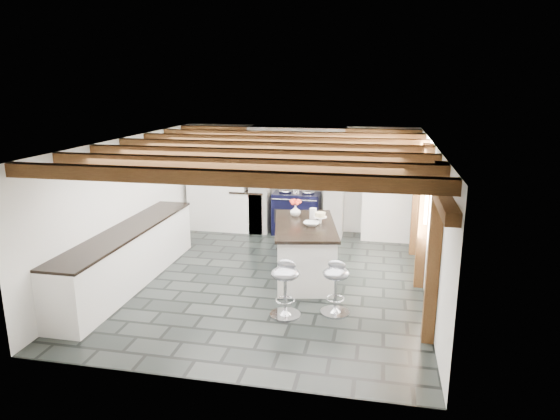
% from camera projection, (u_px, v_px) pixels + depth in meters
% --- Properties ---
extents(ground, '(6.00, 6.00, 0.00)m').
position_uv_depth(ground, '(269.00, 279.00, 8.34)').
color(ground, black).
rests_on(ground, ground).
extents(room_shell, '(6.00, 6.03, 6.00)m').
position_uv_depth(room_shell, '(254.00, 197.00, 9.53)').
color(room_shell, white).
rests_on(room_shell, ground).
extents(range_cooker, '(1.00, 0.63, 0.99)m').
position_uv_depth(range_cooker, '(297.00, 212.00, 10.76)').
color(range_cooker, black).
rests_on(range_cooker, ground).
extents(kitchen_island, '(1.32, 2.03, 1.24)m').
position_uv_depth(kitchen_island, '(305.00, 250.00, 8.34)').
color(kitchen_island, white).
rests_on(kitchen_island, ground).
extents(bar_stool_near, '(0.45, 0.45, 0.77)m').
position_uv_depth(bar_stool_near, '(336.00, 282.00, 7.00)').
color(bar_stool_near, silver).
rests_on(bar_stool_near, ground).
extents(bar_stool_far, '(0.46, 0.46, 0.81)m').
position_uv_depth(bar_stool_far, '(285.00, 282.00, 6.92)').
color(bar_stool_far, silver).
rests_on(bar_stool_far, ground).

